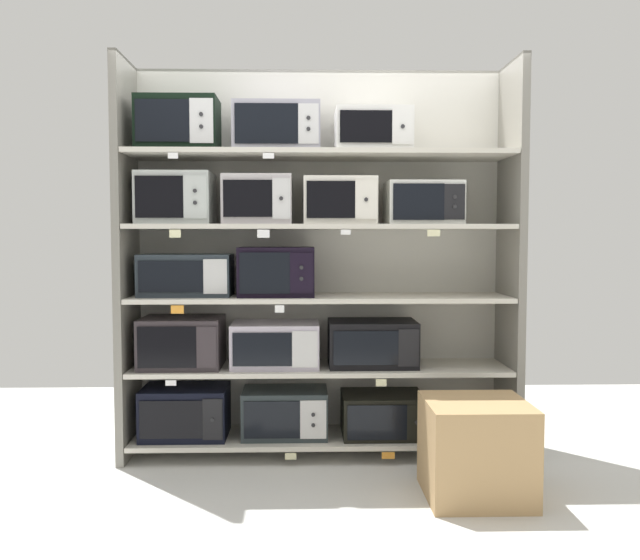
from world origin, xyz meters
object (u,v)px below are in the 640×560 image
microwave_2 (382,414)px  microwave_7 (277,271)px  microwave_13 (277,128)px  microwave_10 (339,201)px  microwave_4 (276,344)px  microwave_5 (372,343)px  microwave_0 (185,412)px  microwave_11 (423,203)px  microwave_14 (373,131)px  microwave_12 (178,125)px  microwave_8 (176,199)px  microwave_6 (186,275)px  microwave_3 (182,342)px  microwave_1 (285,413)px  microwave_9 (258,200)px  shipping_carton (476,449)px

microwave_2 → microwave_7: bearing=180.0°
microwave_13 → microwave_10: bearing=0.0°
microwave_4 → microwave_5: (0.62, 0.00, 0.01)m
microwave_0 → microwave_11: microwave_11 is taller
microwave_0 → microwave_14: 2.16m
microwave_12 → microwave_2: bearing=-0.0°
microwave_2 → microwave_10: microwave_10 is taller
microwave_2 → microwave_10: (-0.28, 0.00, 1.38)m
microwave_2 → microwave_13: (-0.68, 0.00, 1.83)m
microwave_8 → microwave_14: 1.31m
microwave_6 → microwave_8: 0.49m
microwave_0 → microwave_3: 0.45m
microwave_12 → microwave_14: (1.22, 0.00, -0.03)m
microwave_1 → microwave_6: 1.09m
microwave_4 → microwave_9: (-0.11, -0.00, 0.92)m
microwave_11 → microwave_13: 1.04m
microwave_4 → microwave_13: (0.01, -0.00, 1.37)m
microwave_2 → microwave_14: microwave_14 is taller
microwave_8 → microwave_12: (0.02, 0.00, 0.46)m
microwave_13 → shipping_carton: microwave_13 is taller
microwave_2 → microwave_9: microwave_9 is taller
microwave_0 → microwave_2: microwave_0 is taller
microwave_3 → microwave_12: microwave_12 is taller
microwave_1 → microwave_11: bearing=-0.0°
microwave_3 → microwave_11: (1.54, -0.00, 0.89)m
microwave_0 → microwave_11: (1.52, -0.00, 1.34)m
microwave_1 → microwave_5: microwave_5 is taller
microwave_7 → microwave_14: 1.08m
microwave_2 → microwave_8: microwave_8 is taller
microwave_0 → microwave_8: size_ratio=1.18×
microwave_4 → microwave_11: size_ratio=1.18×
microwave_0 → microwave_10: microwave_10 is taller
microwave_1 → microwave_8: (-0.68, -0.00, 1.38)m
microwave_0 → microwave_14: (1.20, 0.00, 1.79)m
microwave_5 → shipping_carton: size_ratio=1.03×
microwave_5 → microwave_10: (-0.21, -0.00, 0.91)m
microwave_3 → microwave_10: size_ratio=1.13×
microwave_10 → microwave_11: size_ratio=0.97×
microwave_4 → microwave_6: (-0.57, 0.00, 0.45)m
microwave_1 → microwave_14: size_ratio=1.15×
microwave_0 → microwave_5: (1.20, 0.00, 0.44)m
microwave_13 → microwave_3: bearing=180.0°
microwave_2 → microwave_6: bearing=180.0°
microwave_14 → microwave_5: bearing=0.3°
microwave_5 → microwave_9: bearing=-180.0°
microwave_0 → microwave_1: microwave_0 is taller
microwave_7 → microwave_8: (-0.63, 0.00, 0.46)m
microwave_2 → shipping_carton: shipping_carton is taller
microwave_1 → microwave_5: 0.72m
microwave_0 → microwave_8: 1.37m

